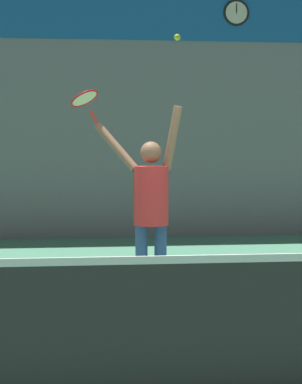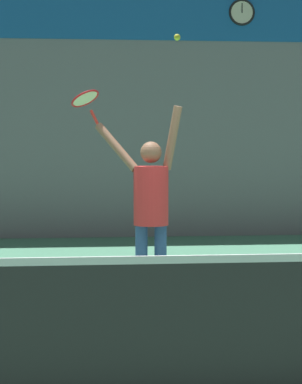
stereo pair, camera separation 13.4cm
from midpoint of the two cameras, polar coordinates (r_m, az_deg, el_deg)
ground_plane at (r=6.08m, az=3.21°, el=-11.78°), size 18.00×18.00×0.00m
back_wall at (r=12.28m, az=-1.21°, el=7.97°), size 18.00×0.10×5.00m
sponsor_banner at (r=12.40m, az=-1.20°, el=14.65°), size 7.17×0.02×0.99m
scoreboard_clock at (r=12.66m, az=7.77°, el=14.40°), size 0.46×0.04×0.46m
court_net at (r=4.51m, az=6.14°, el=-10.90°), size 8.24×0.07×1.06m
tennis_player at (r=7.33m, az=0.48°, el=-0.74°), size 0.93×0.55×2.05m
tennis_racket at (r=7.70m, az=-4.88°, el=7.54°), size 0.44×0.44×0.41m
tennis_ball at (r=7.31m, az=2.70°, el=12.57°), size 0.07×0.07×0.07m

